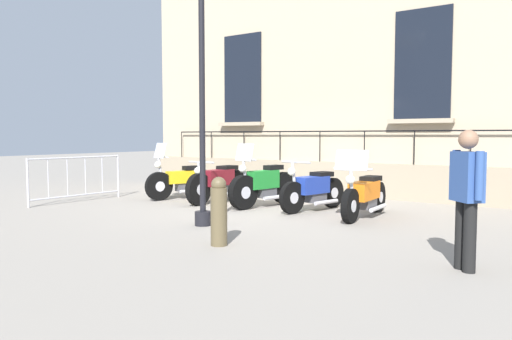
% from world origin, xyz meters
% --- Properties ---
extents(ground_plane, '(60.00, 60.00, 0.00)m').
position_xyz_m(ground_plane, '(0.00, 0.00, 0.00)').
color(ground_plane, gray).
extents(building_facade, '(0.82, 11.55, 6.83)m').
position_xyz_m(building_facade, '(-2.92, 0.00, 3.29)').
color(building_facade, tan).
rests_on(building_facade, ground_plane).
extents(motorcycle_yellow, '(1.87, 0.77, 1.35)m').
position_xyz_m(motorcycle_yellow, '(0.15, -2.34, 0.42)').
color(motorcycle_yellow, black).
rests_on(motorcycle_yellow, ground_plane).
extents(motorcycle_maroon, '(2.09, 0.71, 0.96)m').
position_xyz_m(motorcycle_maroon, '(0.13, -1.19, 0.44)').
color(motorcycle_maroon, black).
rests_on(motorcycle_maroon, ground_plane).
extents(motorcycle_green, '(1.98, 0.64, 1.36)m').
position_xyz_m(motorcycle_green, '(0.14, 0.06, 0.44)').
color(motorcycle_green, black).
rests_on(motorcycle_green, ground_plane).
extents(motorcycle_blue, '(1.87, 0.81, 1.03)m').
position_xyz_m(motorcycle_blue, '(0.04, 1.18, 0.43)').
color(motorcycle_blue, black).
rests_on(motorcycle_blue, ground_plane).
extents(motorcycle_orange, '(2.09, 0.71, 1.27)m').
position_xyz_m(motorcycle_orange, '(0.24, 2.37, 0.43)').
color(motorcycle_orange, black).
rests_on(motorcycle_orange, ground_plane).
extents(crowd_barrier, '(2.36, 0.14, 1.05)m').
position_xyz_m(crowd_barrier, '(1.96, -3.92, 0.57)').
color(crowd_barrier, '#B7B7BF').
rests_on(crowd_barrier, ground_plane).
extents(bollard, '(0.23, 0.23, 0.96)m').
position_xyz_m(bollard, '(3.60, 1.62, 0.48)').
color(bollard, brown).
rests_on(bollard, ground_plane).
extents(pedestrian_standing, '(0.41, 0.41, 1.59)m').
position_xyz_m(pedestrian_standing, '(3.01, 4.71, 0.89)').
color(pedestrian_standing, black).
rests_on(pedestrian_standing, ground_plane).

